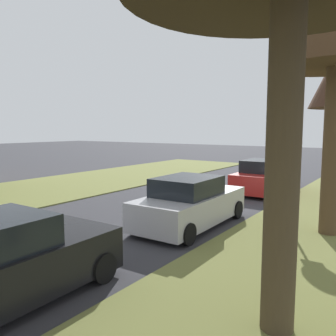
{
  "coord_description": "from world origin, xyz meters",
  "views": [
    {
      "loc": [
        7.8,
        1.84,
        3.06
      ],
      "look_at": [
        1.27,
        11.23,
        1.74
      ],
      "focal_mm": 36.63,
      "sensor_mm": 36.0,
      "label": 1
    }
  ],
  "objects": [
    {
      "name": "parked_sedan_silver",
      "position": [
        2.35,
        10.9,
        0.72
      ],
      "size": [
        2.01,
        4.43,
        1.57
      ],
      "color": "#BCBCC1",
      "rests_on": "ground"
    },
    {
      "name": "stop_sign_far",
      "position": [
        4.76,
        12.9,
        2.19
      ],
      "size": [
        0.81,
        0.35,
        2.97
      ],
      "color": "#9EA0A5",
      "rests_on": "grass_verge_right"
    },
    {
      "name": "parked_sedan_red",
      "position": [
        2.28,
        17.85,
        0.72
      ],
      "size": [
        2.01,
        4.43,
        1.57
      ],
      "color": "red",
      "rests_on": "ground"
    }
  ]
}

